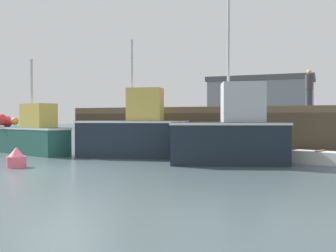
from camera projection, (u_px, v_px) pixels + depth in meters
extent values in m
cube|color=#3D4C51|center=(61.00, 172.00, 11.54)|extent=(120.00, 160.00, 0.10)
cube|color=brown|center=(227.00, 111.00, 18.75)|extent=(12.26, 6.96, 0.25)
cube|color=#4E402E|center=(208.00, 135.00, 15.65)|extent=(12.26, 0.24, 1.71)
cylinder|color=#4E402E|center=(85.00, 133.00, 17.85)|extent=(0.31, 0.31, 1.71)
cylinder|color=#4E402E|center=(208.00, 135.00, 15.72)|extent=(0.31, 0.31, 1.71)
cylinder|color=#4E402E|center=(178.00, 129.00, 23.17)|extent=(0.31, 0.31, 1.71)
cylinder|color=#4E402E|center=(312.00, 131.00, 20.44)|extent=(0.31, 0.31, 1.71)
cylinder|color=#4E402E|center=(143.00, 134.00, 16.79)|extent=(5.77, 0.15, 1.52)
cube|color=#23564C|center=(32.00, 141.00, 16.68)|extent=(4.15, 2.30, 1.13)
cube|color=silver|center=(32.00, 128.00, 16.67)|extent=(4.23, 2.35, 0.08)
cube|color=gold|center=(38.00, 116.00, 16.34)|extent=(1.69, 1.28, 0.98)
cylinder|color=#B7B7BC|center=(32.00, 82.00, 16.63)|extent=(0.10, 0.10, 1.86)
sphere|color=red|center=(7.00, 122.00, 17.77)|extent=(0.44, 0.44, 0.44)
sphere|color=orange|center=(15.00, 121.00, 17.53)|extent=(0.34, 0.34, 0.34)
sphere|color=#DB3866|center=(7.00, 120.00, 17.72)|extent=(0.35, 0.35, 0.35)
sphere|color=red|center=(1.00, 120.00, 17.52)|extent=(0.50, 0.50, 0.50)
cube|color=#19232D|center=(132.00, 139.00, 15.10)|extent=(4.29, 1.92, 1.42)
cube|color=silver|center=(132.00, 122.00, 15.09)|extent=(4.37, 1.96, 0.08)
cube|color=gold|center=(145.00, 104.00, 14.99)|extent=(1.43, 1.11, 1.22)
cylinder|color=#B7B7BC|center=(132.00, 64.00, 15.05)|extent=(0.10, 0.10, 1.85)
cube|color=#19232D|center=(228.00, 143.00, 12.99)|extent=(4.00, 2.59, 1.38)
cube|color=silver|center=(228.00, 124.00, 12.97)|extent=(4.08, 2.64, 0.08)
cube|color=#B2B7BC|center=(243.00, 102.00, 12.94)|extent=(1.62, 1.48, 1.29)
cylinder|color=#B7B7BC|center=(228.00, 36.00, 12.92)|extent=(0.09, 0.09, 3.02)
cube|color=silver|center=(320.00, 158.00, 12.99)|extent=(1.93, 1.32, 0.42)
cube|color=#7F6647|center=(320.00, 151.00, 12.99)|extent=(0.32, 0.70, 0.04)
cylinder|color=#2D3342|center=(309.00, 99.00, 17.90)|extent=(0.29, 0.29, 0.86)
cylinder|color=#333338|center=(309.00, 82.00, 17.89)|extent=(0.34, 0.34, 0.66)
sphere|color=tan|center=(309.00, 72.00, 17.88)|extent=(0.22, 0.22, 0.22)
cube|color=gray|center=(261.00, 107.00, 41.26)|extent=(10.23, 4.67, 5.28)
cube|color=#494C4F|center=(261.00, 79.00, 41.20)|extent=(10.64, 4.85, 0.50)
cylinder|color=#EA5B70|center=(16.00, 162.00, 12.13)|extent=(0.58, 0.58, 0.34)
cone|color=#EA5B70|center=(16.00, 152.00, 12.12)|extent=(0.46, 0.46, 0.29)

